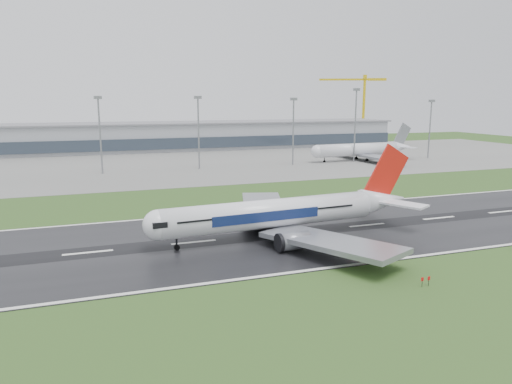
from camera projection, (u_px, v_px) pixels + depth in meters
name	position (u px, v px, depth m)	size (l,w,h in m)	color
ground	(367.00, 225.00, 105.56)	(520.00, 520.00, 0.00)	#28471A
runway	(367.00, 225.00, 105.55)	(400.00, 45.00, 0.10)	black
apron	(224.00, 160.00, 221.51)	(400.00, 130.00, 0.08)	slate
terminal	(197.00, 136.00, 275.73)	(240.00, 36.00, 15.00)	gray
main_airliner	(289.00, 195.00, 95.32)	(59.66, 56.82, 17.61)	white
parked_airliner	(361.00, 143.00, 219.82)	(56.81, 52.89, 16.65)	silver
tower_crane	(364.00, 108.00, 325.79)	(46.33, 2.53, 45.62)	gold
floodmast_1	(100.00, 137.00, 177.78)	(0.64, 0.64, 28.61)	gray
floodmast_2	(199.00, 135.00, 190.03)	(0.64, 0.64, 28.73)	gray
floodmast_3	(293.00, 133.00, 203.60)	(0.64, 0.64, 28.13)	gray
floodmast_4	(355.00, 127.00, 213.09)	(0.64, 0.64, 32.42)	gray
floodmast_5	(430.00, 131.00, 226.96)	(0.64, 0.64, 27.36)	gray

